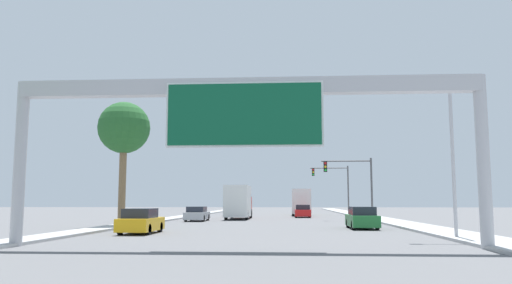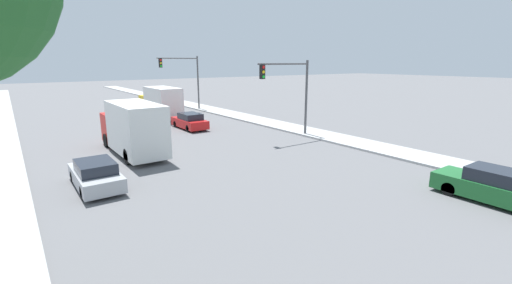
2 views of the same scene
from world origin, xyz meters
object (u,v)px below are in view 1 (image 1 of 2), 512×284
traffic_light_mid_block (336,181)px  truck_box_primary (239,202)px  car_mid_left (362,218)px  truck_box_secondary (301,202)px  palm_tree_background (124,129)px  car_far_center (141,222)px  sign_gantry (245,112)px  traffic_light_near_intersection (355,178)px  car_far_left (197,214)px  car_near_left (303,211)px  street_lamp_right (444,145)px

traffic_light_mid_block → truck_box_primary: bearing=-124.4°
car_mid_left → truck_box_primary: truck_box_primary is taller
truck_box_secondary → palm_tree_background: size_ratio=0.79×
car_far_center → traffic_light_mid_block: 44.50m
car_far_center → traffic_light_mid_block: traffic_light_mid_block is taller
sign_gantry → palm_tree_background: size_ratio=2.12×
sign_gantry → traffic_light_near_intersection: sign_gantry is taller
car_far_center → car_far_left: car_far_center is taller
traffic_light_near_intersection → palm_tree_background: size_ratio=0.65×
car_near_left → traffic_light_near_intersection: (5.11, -8.47, 3.59)m
truck_box_secondary → car_near_left: bearing=-90.0°
sign_gantry → traffic_light_mid_block: sign_gantry is taller
car_far_center → car_near_left: bearing=70.7°
street_lamp_right → truck_box_primary: bearing=116.2°
traffic_light_near_intersection → street_lamp_right: size_ratio=0.78×
sign_gantry → traffic_light_near_intersection: bearing=74.0°
truck_box_secondary → car_mid_left: bearing=-83.6°
traffic_light_mid_block → palm_tree_background: palm_tree_background is taller
truck_box_primary → car_far_left: bearing=-123.2°
sign_gantry → car_far_center: (-7.00, 8.60, -5.06)m
sign_gantry → car_mid_left: 17.05m
street_lamp_right → truck_box_secondary: bearing=99.0°
traffic_light_near_intersection → street_lamp_right: street_lamp_right is taller
sign_gantry → car_far_center: size_ratio=4.84×
traffic_light_near_intersection → car_mid_left: bearing=-96.0°
traffic_light_near_intersection → palm_tree_background: (-19.55, -13.42, 3.21)m
truck_box_secondary → traffic_light_near_intersection: 16.71m
car_mid_left → car_far_left: car_mid_left is taller
palm_tree_background → street_lamp_right: palm_tree_background is taller
car_far_center → palm_tree_background: bearing=116.0°
sign_gantry → car_mid_left: (7.00, 14.70, -5.04)m
traffic_light_near_intersection → traffic_light_mid_block: size_ratio=0.91×
truck_box_primary → palm_tree_background: bearing=-115.3°
car_far_center → car_far_left: size_ratio=0.95×
car_far_left → traffic_light_near_intersection: 16.31m
car_mid_left → street_lamp_right: bearing=-72.9°
car_near_left → traffic_light_near_intersection: bearing=-58.9°
car_far_center → truck_box_primary: truck_box_primary is taller
traffic_light_near_intersection → car_far_left: bearing=-169.1°
sign_gantry → car_mid_left: sign_gantry is taller
truck_box_secondary → traffic_light_mid_block: (5.09, 4.30, 2.92)m
sign_gantry → palm_tree_background: bearing=123.3°
truck_box_primary → street_lamp_right: (13.45, -27.29, 3.02)m
car_mid_left → traffic_light_near_intersection: bearing=84.0°
car_far_left → truck_box_primary: (3.50, 5.35, 1.13)m
truck_box_primary → truck_box_secondary: truck_box_primary is taller
car_far_left → car_mid_left: bearing=-41.5°
car_far_center → street_lamp_right: 17.78m
truck_box_primary → traffic_light_mid_block: size_ratio=1.18×
car_far_left → car_near_left: 15.56m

